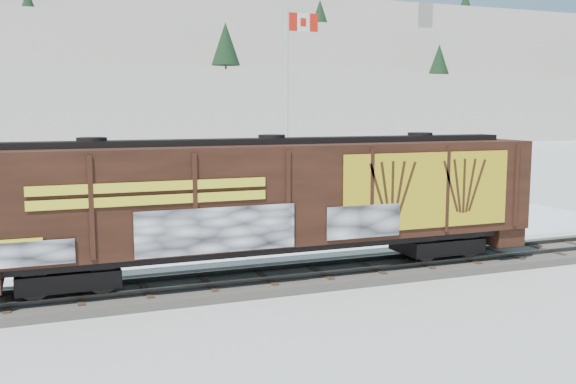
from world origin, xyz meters
name	(u,v)px	position (x,y,z in m)	size (l,w,h in m)	color
ground	(317,278)	(0.00, 0.00, 0.00)	(500.00, 500.00, 0.00)	white
rail_track	(317,274)	(0.00, 0.00, 0.15)	(50.00, 3.40, 0.43)	#59544C
parking_strip	(252,238)	(0.00, 7.50, 0.01)	(40.00, 8.00, 0.03)	white
hillside	(77,73)	(-0.05, 139.79, 14.37)	(360.00, 110.00, 93.00)	white
hopper_railcar	(272,198)	(-1.67, -0.01, 2.97)	(19.26, 3.06, 4.55)	black
flagpole	(289,140)	(4.23, 13.60, 4.23)	(2.30, 0.90, 11.45)	silver
car_silver	(192,231)	(-3.00, 6.43, 0.75)	(1.70, 4.24, 1.44)	#B9BCC1
car_white	(182,224)	(-3.02, 8.42, 0.73)	(1.48, 4.25, 1.40)	white
car_dark	(304,218)	(2.73, 7.80, 0.77)	(2.06, 5.07, 1.47)	black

